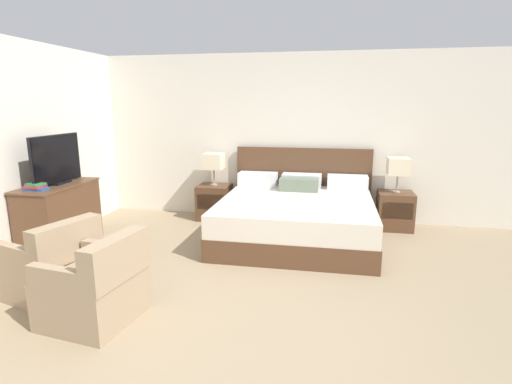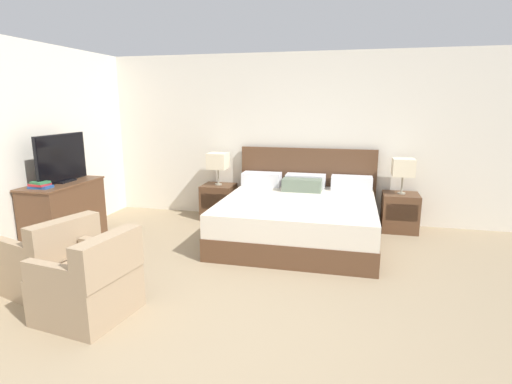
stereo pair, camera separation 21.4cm
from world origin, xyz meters
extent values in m
plane|color=#998466|center=(0.00, 0.00, 0.00)|extent=(10.37, 10.37, 0.00)
cube|color=silver|center=(0.00, 3.49, 1.27)|extent=(6.92, 0.06, 2.55)
cube|color=silver|center=(-2.89, 1.43, 1.27)|extent=(0.06, 5.26, 2.55)
cube|color=brown|center=(0.34, 2.38, 0.14)|extent=(1.99, 1.98, 0.28)
cube|color=beige|center=(0.34, 2.38, 0.42)|extent=(1.97, 1.96, 0.28)
cube|color=brown|center=(0.34, 3.39, 0.57)|extent=(2.07, 0.05, 1.13)
cube|color=silver|center=(-0.33, 3.20, 0.66)|extent=(0.58, 0.28, 0.20)
cube|color=silver|center=(0.34, 3.20, 0.66)|extent=(0.58, 0.28, 0.20)
cube|color=silver|center=(1.01, 3.20, 0.66)|extent=(0.58, 0.28, 0.20)
cube|color=slate|center=(0.32, 2.93, 0.65)|extent=(0.56, 0.22, 0.18)
cube|color=brown|center=(-1.03, 3.17, 0.27)|extent=(0.50, 0.46, 0.54)
cube|color=#3C2718|center=(-1.03, 2.95, 0.33)|extent=(0.42, 0.01, 0.24)
cube|color=brown|center=(1.71, 3.17, 0.27)|extent=(0.50, 0.46, 0.54)
cube|color=#3C2718|center=(1.71, 2.95, 0.33)|extent=(0.42, 0.01, 0.24)
cylinder|color=gray|center=(-1.03, 3.17, 0.55)|extent=(0.11, 0.11, 0.02)
cylinder|color=gray|center=(-1.03, 3.17, 0.68)|extent=(0.02, 0.02, 0.24)
cube|color=beige|center=(-1.03, 3.17, 0.93)|extent=(0.30, 0.30, 0.24)
cylinder|color=gray|center=(1.71, 3.17, 0.55)|extent=(0.11, 0.11, 0.02)
cylinder|color=gray|center=(1.71, 3.17, 0.68)|extent=(0.02, 0.02, 0.24)
cube|color=beige|center=(1.71, 3.17, 0.93)|extent=(0.30, 0.30, 0.24)
cube|color=brown|center=(-2.58, 1.57, 0.41)|extent=(0.50, 1.04, 0.82)
cube|color=brown|center=(-2.58, 1.57, 0.80)|extent=(0.52, 1.07, 0.02)
cube|color=black|center=(-2.58, 1.62, 0.83)|extent=(0.18, 0.27, 0.02)
cube|color=black|center=(-2.58, 1.62, 1.12)|extent=(0.04, 0.87, 0.60)
cube|color=black|center=(-2.56, 1.62, 1.12)|extent=(0.01, 0.84, 0.58)
cube|color=#234C8E|center=(-2.58, 1.22, 0.83)|extent=(0.25, 0.17, 0.03)
cube|color=#B7282D|center=(-2.59, 1.22, 0.86)|extent=(0.20, 0.17, 0.03)
cube|color=#2D7042|center=(-2.58, 1.22, 0.89)|extent=(0.20, 0.18, 0.03)
cube|color=#9E8466|center=(-1.81, 0.39, 0.20)|extent=(0.85, 0.85, 0.40)
cube|color=#9E8466|center=(-1.56, 0.31, 0.58)|extent=(0.35, 0.70, 0.36)
cube|color=#9E8466|center=(-1.90, 0.10, 0.49)|extent=(0.63, 0.26, 0.18)
cube|color=#9E8466|center=(-1.73, 0.67, 0.49)|extent=(0.63, 0.26, 0.18)
cube|color=#9E8466|center=(-1.16, 0.05, 0.20)|extent=(0.77, 0.77, 0.40)
cube|color=#9E8466|center=(-0.90, 0.01, 0.58)|extent=(0.25, 0.70, 0.36)
cube|color=#9E8466|center=(-1.20, -0.25, 0.49)|extent=(0.63, 0.18, 0.18)
cube|color=#9E8466|center=(-1.12, 0.34, 0.49)|extent=(0.63, 0.18, 0.18)
camera|label=1|loc=(0.78, -2.73, 1.80)|focal=28.00mm
camera|label=2|loc=(0.98, -2.68, 1.80)|focal=28.00mm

